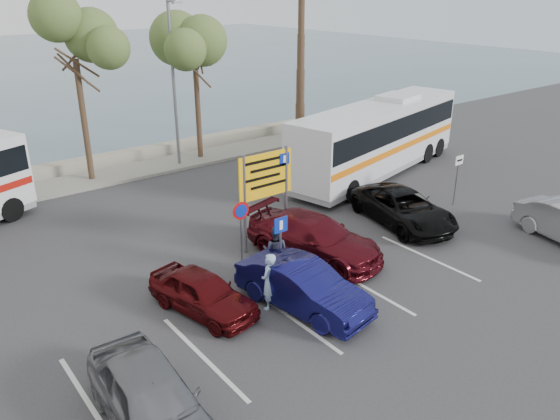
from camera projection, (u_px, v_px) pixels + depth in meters
ground at (301, 290)px, 16.96m from camera, size 120.00×120.00×0.00m
kerb_strip at (122, 174)px, 27.18m from camera, size 44.00×2.40×0.15m
seawall at (106, 160)px, 28.56m from camera, size 48.00×0.80×0.60m
tree_mid at (73, 38)px, 23.82m from camera, size 3.20×3.20×8.00m
tree_right at (194, 41)px, 27.39m from camera, size 3.20×3.20×7.40m
street_lamp_right at (174, 77)px, 26.79m from camera, size 0.45×1.15×8.01m
direction_sign at (266, 183)px, 18.94m from camera, size 2.20×0.12×3.60m
sign_no_stop at (241, 224)px, 17.77m from camera, size 0.60×0.08×2.35m
sign_parking at (281, 240)px, 16.87m from camera, size 0.50×0.07×2.25m
sign_taxi at (457, 173)px, 23.04m from camera, size 0.50×0.07×2.20m
lane_markings at (293, 317)px, 15.59m from camera, size 12.02×4.20×0.01m
coach_bus_right at (378, 140)px, 26.86m from camera, size 12.11×5.12×3.69m
car_silver_a at (152, 400)px, 11.40m from camera, size 1.98×4.45×1.49m
car_blue at (303, 287)px, 15.79m from camera, size 2.21×4.46×1.40m
car_maroon at (314, 237)px, 18.80m from camera, size 3.25×5.40×1.46m
car_red at (203, 293)px, 15.64m from camera, size 2.21×3.83×1.22m
suv_black at (403, 208)px, 21.45m from camera, size 3.23×5.22×1.35m
pedestrian_near at (269, 281)px, 15.73m from camera, size 0.76×0.68×1.74m
pedestrian_far at (275, 250)px, 17.61m from camera, size 1.02×1.05×1.70m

